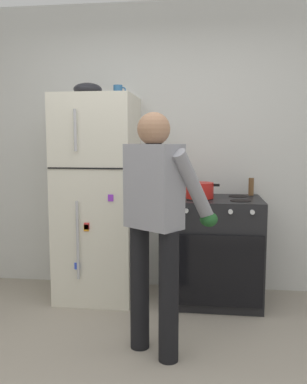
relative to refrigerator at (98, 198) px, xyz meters
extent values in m
cube|color=silver|center=(0.52, 0.38, 0.44)|extent=(6.00, 0.10, 2.70)
cube|color=silver|center=(0.00, 0.00, 0.00)|extent=(0.68, 0.68, 1.81)
cube|color=black|center=(0.00, -0.34, 0.29)|extent=(0.67, 0.01, 0.01)
cylinder|color=#B7B7BC|center=(-0.08, -0.36, -0.31)|extent=(0.02, 0.02, 0.66)
cylinder|color=#B7B7BC|center=(-0.08, -0.36, 0.60)|extent=(0.02, 0.02, 0.34)
cube|color=orange|center=(-0.01, -0.35, -0.20)|extent=(0.04, 0.01, 0.06)
cube|color=purple|center=(0.20, -0.35, 0.05)|extent=(0.04, 0.01, 0.06)
cube|color=red|center=(-0.01, -0.35, -0.19)|extent=(0.04, 0.01, 0.06)
cube|color=blue|center=(-0.10, -0.35, -0.53)|extent=(0.04, 0.01, 0.06)
cube|color=black|center=(1.07, 0.00, -0.45)|extent=(0.76, 0.64, 0.92)
cube|color=black|center=(1.07, -0.32, -0.52)|extent=(0.53, 0.01, 0.33)
cylinder|color=black|center=(0.89, -0.14, 0.02)|extent=(0.17, 0.17, 0.01)
cylinder|color=black|center=(1.25, -0.14, 0.02)|extent=(0.17, 0.17, 0.01)
cylinder|color=black|center=(0.89, 0.14, 0.02)|extent=(0.17, 0.17, 0.01)
cylinder|color=black|center=(1.25, 0.14, 0.02)|extent=(0.17, 0.17, 0.01)
cylinder|color=silver|center=(0.81, -0.33, -0.04)|extent=(0.04, 0.03, 0.04)
cylinder|color=silver|center=(0.98, -0.33, -0.04)|extent=(0.04, 0.03, 0.04)
cylinder|color=silver|center=(1.16, -0.33, -0.04)|extent=(0.04, 0.03, 0.04)
cylinder|color=silver|center=(1.33, -0.33, -0.04)|extent=(0.04, 0.03, 0.04)
cube|color=black|center=(1.07, -0.33, -0.53)|extent=(0.72, 0.03, 0.59)
cylinder|color=black|center=(0.53, -0.94, -0.48)|extent=(0.13, 0.13, 0.86)
cylinder|color=black|center=(0.74, -1.09, -0.48)|extent=(0.13, 0.13, 0.86)
cube|color=gray|center=(0.64, -1.01, 0.22)|extent=(0.41, 0.37, 0.54)
sphere|color=#A37556|center=(0.64, -1.01, 0.59)|extent=(0.21, 0.21, 0.21)
sphere|color=black|center=(0.64, -1.01, 0.55)|extent=(0.15, 0.15, 0.15)
cylinder|color=gray|center=(0.57, -0.76, 0.22)|extent=(0.31, 0.38, 0.51)
cylinder|color=gray|center=(0.89, -1.00, 0.22)|extent=(0.31, 0.38, 0.51)
ellipsoid|color=#1E5123|center=(0.66, -0.63, -0.01)|extent=(0.12, 0.18, 0.10)
ellipsoid|color=#1E5123|center=(0.99, -0.86, -0.01)|extent=(0.12, 0.18, 0.10)
cylinder|color=red|center=(0.91, -0.05, 0.09)|extent=(0.24, 0.24, 0.14)
cube|color=black|center=(0.77, -0.05, 0.14)|extent=(0.05, 0.03, 0.02)
cube|color=black|center=(1.06, -0.05, 0.14)|extent=(0.05, 0.03, 0.02)
cylinder|color=#2D6093|center=(0.18, 0.05, 0.95)|extent=(0.08, 0.08, 0.10)
torus|color=#2D6093|center=(0.22, 0.05, 0.96)|extent=(0.06, 0.01, 0.06)
cylinder|color=brown|center=(1.37, 0.20, 0.10)|extent=(0.05, 0.05, 0.16)
ellipsoid|color=black|center=(-0.08, 0.00, 0.96)|extent=(0.25, 0.25, 0.11)
camera|label=1|loc=(0.97, -3.65, 0.51)|focal=39.05mm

